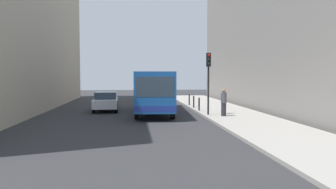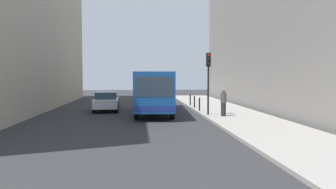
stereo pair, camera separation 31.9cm
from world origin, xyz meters
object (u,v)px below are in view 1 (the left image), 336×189
object	(u,v)px
car_beside_bus	(106,101)
bollard_near	(199,104)
pedestrian_near_signal	(224,102)
bus	(154,89)
bollard_far	(189,100)
traffic_light	(208,72)
bollard_mid	(194,102)

from	to	relation	value
car_beside_bus	bollard_near	bearing A→B (deg)	162.73
pedestrian_near_signal	bus	bearing A→B (deg)	-81.39
bollard_far	car_beside_bus	bearing A→B (deg)	-159.19
bus	bollard_far	distance (m)	5.29
traffic_light	bollard_mid	world-z (taller)	traffic_light
bollard_mid	bollard_far	size ratio (longest dim) A/B	1.00
bus	traffic_light	bearing A→B (deg)	139.37
traffic_light	bollard_mid	bearing A→B (deg)	91.16
bollard_near	bollard_mid	bearing A→B (deg)	90.00
car_beside_bus	bollard_mid	xyz separation A→B (m)	(7.01, 0.40, -0.16)
car_beside_bus	pedestrian_near_signal	size ratio (longest dim) A/B	2.55
car_beside_bus	pedestrian_near_signal	bearing A→B (deg)	143.68
bollard_mid	bus	bearing A→B (deg)	-152.74
traffic_light	bollard_near	world-z (taller)	traffic_light
bus	bollard_mid	world-z (taller)	bus
traffic_light	pedestrian_near_signal	world-z (taller)	traffic_light
bus	pedestrian_near_signal	bearing A→B (deg)	139.25
bollard_mid	bollard_far	world-z (taller)	same
bollard_near	pedestrian_near_signal	size ratio (longest dim) A/B	0.54
bus	traffic_light	size ratio (longest dim) A/B	2.71
bollard_far	pedestrian_near_signal	world-z (taller)	pedestrian_near_signal
bollard_mid	car_beside_bus	bearing A→B (deg)	-176.75
bus	bollard_far	bearing A→B (deg)	-127.07
traffic_light	bollard_far	xyz separation A→B (m)	(-0.10, 7.20, -2.38)
bus	pedestrian_near_signal	distance (m)	5.90
bollard_near	bollard_mid	size ratio (longest dim) A/B	1.00
bollard_mid	pedestrian_near_signal	xyz separation A→B (m)	(0.93, -5.75, 0.40)
bollard_far	bollard_near	bearing A→B (deg)	-90.00
traffic_light	bollard_far	bearing A→B (deg)	90.80
bus	pedestrian_near_signal	xyz separation A→B (m)	(4.25, -4.04, -0.70)
bollard_near	bollard_mid	distance (m)	2.26
car_beside_bus	bollard_far	world-z (taller)	car_beside_bus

